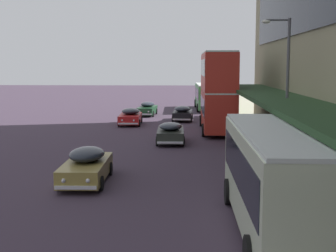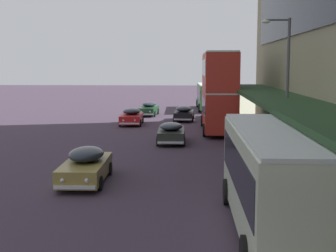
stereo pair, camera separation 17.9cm
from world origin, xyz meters
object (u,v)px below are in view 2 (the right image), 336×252
at_px(sedan_lead_mid, 171,133).
at_px(street_lamp, 285,81).
at_px(transit_bus_kerbside_rear, 208,95).
at_px(sedan_trailing_mid, 216,111).
at_px(transit_bus_kerbside_far, 276,175).
at_px(sedan_lead_near, 86,165).
at_px(sedan_oncoming_rear, 132,117).
at_px(transit_bus_kerbside_front, 219,89).
at_px(sedan_far_back, 149,109).
at_px(sedan_second_mid, 184,113).

distance_m(sedan_lead_mid, street_lamp, 10.35).
height_order(transit_bus_kerbside_rear, sedan_trailing_mid, transit_bus_kerbside_rear).
xyz_separation_m(transit_bus_kerbside_far, street_lamp, (2.17, 10.29, 2.61)).
bearing_deg(sedan_lead_near, sedan_oncoming_rear, 91.59).
xyz_separation_m(sedan_lead_mid, street_lamp, (6.26, -7.30, 3.82)).
bearing_deg(sedan_lead_near, sedan_trailing_mid, 74.78).
bearing_deg(transit_bus_kerbside_far, transit_bus_kerbside_front, 91.22).
distance_m(sedan_lead_near, sedan_far_back, 29.17).
distance_m(sedan_oncoming_rear, sedan_lead_mid, 10.74).
xyz_separation_m(transit_bus_kerbside_far, sedan_second_mid, (-3.42, 30.74, -1.21)).
bearing_deg(sedan_lead_mid, sedan_second_mid, 87.05).
bearing_deg(transit_bus_kerbside_far, street_lamp, 78.10).
xyz_separation_m(transit_bus_kerbside_rear, transit_bus_kerbside_far, (0.65, -42.43, 0.14)).
relative_size(sedan_second_mid, sedan_trailing_mid, 1.03).
height_order(sedan_far_back, sedan_trailing_mid, sedan_trailing_mid).
bearing_deg(sedan_lead_near, transit_bus_kerbside_front, 67.58).
distance_m(sedan_oncoming_rear, sedan_far_back, 8.07).
bearing_deg(transit_bus_kerbside_far, sedan_far_back, 101.58).
height_order(sedan_lead_near, sedan_far_back, sedan_lead_near).
xyz_separation_m(transit_bus_kerbside_front, transit_bus_kerbside_rear, (-0.15, 18.94, -1.65)).
bearing_deg(street_lamp, sedan_second_mid, 105.28).
bearing_deg(sedan_trailing_mid, sedan_second_mid, -139.98).
bearing_deg(street_lamp, sedan_oncoming_rear, 120.85).
xyz_separation_m(transit_bus_kerbside_front, sedan_trailing_mid, (0.31, 9.96, -2.70)).
relative_size(transit_bus_kerbside_far, sedan_lead_near, 1.92).
height_order(sedan_lead_near, sedan_trailing_mid, sedan_lead_near).
bearing_deg(sedan_lead_near, sedan_second_mid, 80.36).
xyz_separation_m(sedan_lead_near, street_lamp, (9.72, 3.89, 3.76)).
xyz_separation_m(sedan_far_back, sedan_lead_mid, (3.19, -17.98, -0.01)).
xyz_separation_m(sedan_oncoming_rear, sedan_trailing_mid, (7.95, 5.90, 0.01)).
bearing_deg(street_lamp, sedan_lead_mid, 130.65).
height_order(transit_bus_kerbside_front, sedan_trailing_mid, transit_bus_kerbside_front).
xyz_separation_m(transit_bus_kerbside_rear, street_lamp, (2.82, -32.13, 2.74)).
relative_size(sedan_oncoming_rear, sedan_far_back, 0.94).
relative_size(transit_bus_kerbside_rear, sedan_far_back, 2.12).
bearing_deg(sedan_far_back, transit_bus_kerbside_rear, 45.94).
distance_m(transit_bus_kerbside_front, sedan_second_mid, 8.28).
xyz_separation_m(transit_bus_kerbside_far, sedan_far_back, (-7.29, 35.57, -1.21)).
height_order(transit_bus_kerbside_far, sedan_trailing_mid, transit_bus_kerbside_far).
distance_m(sedan_second_mid, sedan_lead_mid, 13.17).
relative_size(sedan_trailing_mid, street_lamp, 0.56).
bearing_deg(sedan_lead_mid, sedan_lead_near, -107.17).
bearing_deg(sedan_trailing_mid, sedan_lead_near, -105.22).
bearing_deg(sedan_lead_near, transit_bus_kerbside_rear, 79.16).
relative_size(sedan_lead_near, sedan_trailing_mid, 1.15).
relative_size(sedan_trailing_mid, sedan_lead_mid, 0.93).
bearing_deg(sedan_second_mid, transit_bus_kerbside_front, -68.10).
height_order(transit_bus_kerbside_far, sedan_lead_near, transit_bus_kerbside_far).
xyz_separation_m(sedan_far_back, sedan_trailing_mid, (7.10, -2.12, 0.03)).
height_order(sedan_second_mid, sedan_far_back, same).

